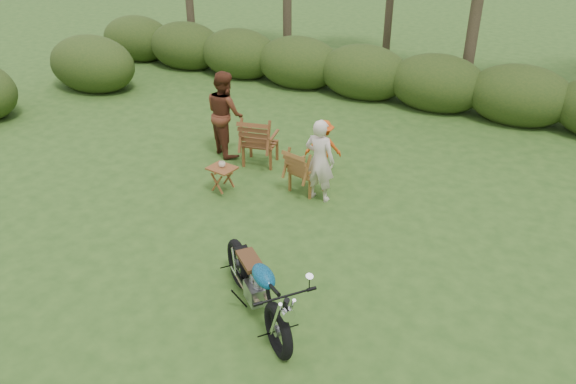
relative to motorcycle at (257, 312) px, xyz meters
The scene contains 9 objects.
ground 0.09m from the motorcycle, 105.25° to the left, with size 80.00×80.00×0.00m, color #284918.
motorcycle is the anchor object (origin of this frame).
lawn_chair_right 3.54m from the motorcycle, 105.44° to the left, with size 0.62×0.62×0.90m, color brown, non-canonical shape.
lawn_chair_left 4.66m from the motorcycle, 119.97° to the left, with size 0.73×0.73×1.07m, color brown, non-canonical shape.
side_table 3.50m from the motorcycle, 131.45° to the left, with size 0.51×0.43×0.52m, color brown, non-canonical shape.
cup 3.56m from the motorcycle, 131.32° to the left, with size 0.12×0.12×0.10m, color beige.
adult_a 3.31m from the motorcycle, 100.70° to the left, with size 0.57×0.37×1.56m, color beige.
adult_b 5.26m from the motorcycle, 128.00° to the left, with size 0.88×0.68×1.81m, color #572A19.
child 4.39m from the motorcycle, 103.36° to the left, with size 0.72×0.41×1.11m, color #D44B14.
Camera 1 is at (3.19, -5.11, 5.14)m, focal length 35.00 mm.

